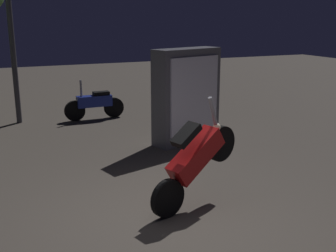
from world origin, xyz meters
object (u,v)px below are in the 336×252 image
object	(u,v)px
person_rider_beside	(207,80)
kiosk_billboard	(187,96)
streetlamp_near	(9,5)
motorcycle_blue_parked_left	(95,104)
motorcycle_red_foreground	(195,159)

from	to	relation	value
person_rider_beside	kiosk_billboard	world-z (taller)	kiosk_billboard
streetlamp_near	motorcycle_blue_parked_left	bearing A→B (deg)	-12.26
motorcycle_blue_parked_left	kiosk_billboard	size ratio (longest dim) A/B	0.79
person_rider_beside	streetlamp_near	distance (m)	5.77
person_rider_beside	motorcycle_blue_parked_left	bearing A→B (deg)	51.54
motorcycle_red_foreground	motorcycle_blue_parked_left	world-z (taller)	motorcycle_red_foreground
motorcycle_blue_parked_left	person_rider_beside	xyz separation A→B (m)	(3.35, -0.33, 0.50)
person_rider_beside	streetlamp_near	bearing A→B (deg)	49.05
motorcycle_red_foreground	kiosk_billboard	distance (m)	3.34
motorcycle_red_foreground	kiosk_billboard	size ratio (longest dim) A/B	0.78
person_rider_beside	kiosk_billboard	xyz separation A→B (m)	(-1.99, -2.64, 0.12)
motorcycle_blue_parked_left	streetlamp_near	world-z (taller)	streetlamp_near
motorcycle_red_foreground	motorcycle_blue_parked_left	size ratio (longest dim) A/B	0.98
motorcycle_blue_parked_left	person_rider_beside	distance (m)	3.40
motorcycle_red_foreground	streetlamp_near	world-z (taller)	streetlamp_near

